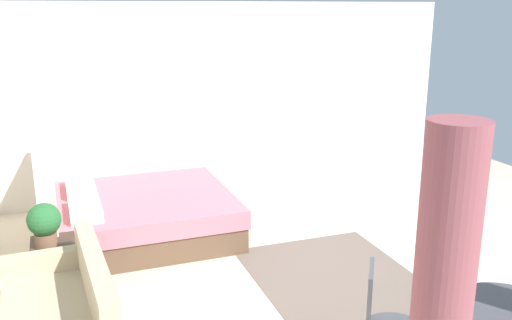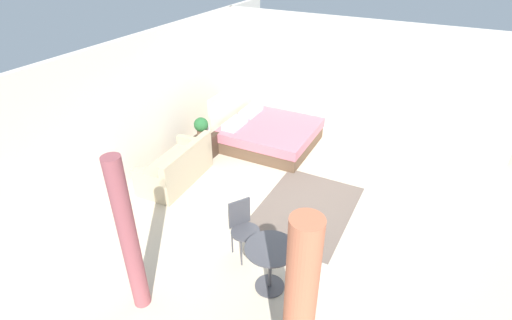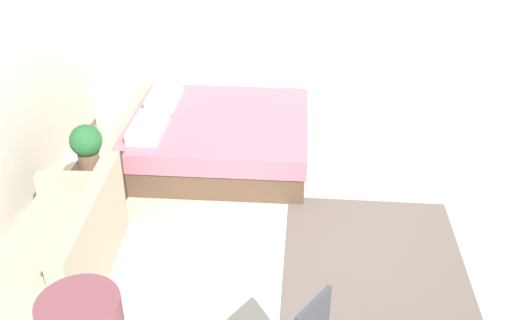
# 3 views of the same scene
# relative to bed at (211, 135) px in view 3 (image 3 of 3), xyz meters

# --- Properties ---
(ground_plane) EXTENTS (9.36, 9.60, 0.02)m
(ground_plane) POSITION_rel_bed_xyz_m (-1.80, -1.60, -0.29)
(ground_plane) COLOR beige
(wall_right) EXTENTS (0.12, 6.60, 2.68)m
(wall_right) POSITION_rel_bed_xyz_m (1.38, -1.60, 1.06)
(wall_right) COLOR silver
(wall_right) RESTS_ON ground
(area_rug) EXTENTS (2.20, 1.56, 0.01)m
(area_rug) POSITION_rel_bed_xyz_m (-1.86, -1.69, -0.28)
(area_rug) COLOR #66564C
(area_rug) RESTS_ON ground
(bed) EXTENTS (1.87, 2.03, 1.23)m
(bed) POSITION_rel_bed_xyz_m (0.00, 0.00, 0.00)
(bed) COLOR brown
(bed) RESTS_ON ground
(couch) EXTENTS (1.61, 0.85, 0.80)m
(couch) POSITION_rel_bed_xyz_m (-2.17, 0.88, -0.01)
(couch) COLOR tan
(couch) RESTS_ON ground
(nightstand) EXTENTS (0.42, 0.40, 0.50)m
(nightstand) POSITION_rel_bed_xyz_m (-1.04, 0.93, -0.04)
(nightstand) COLOR #38281E
(nightstand) RESTS_ON ground
(potted_plant) EXTENTS (0.30, 0.30, 0.42)m
(potted_plant) POSITION_rel_bed_xyz_m (-1.14, 0.97, 0.45)
(potted_plant) COLOR brown
(potted_plant) RESTS_ON nightstand
(vase) EXTENTS (0.09, 0.09, 0.17)m
(vase) POSITION_rel_bed_xyz_m (-0.92, 0.94, 0.30)
(vase) COLOR silver
(vase) RESTS_ON nightstand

